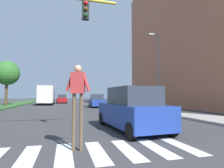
% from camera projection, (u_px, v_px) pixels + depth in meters
% --- Properties ---
extents(ground_plane, '(140.00, 140.00, 0.00)m').
position_uv_depth(ground_plane, '(67.00, 106.00, 26.74)').
color(ground_plane, '#38383A').
extents(crosswalk, '(6.75, 2.20, 0.01)m').
position_uv_depth(crosswalk, '(81.00, 153.00, 5.08)').
color(crosswalk, silver).
rests_on(crosswalk, ground_plane).
extents(tree_distant, '(3.51, 3.51, 6.42)m').
position_uv_depth(tree_distant, '(7.00, 73.00, 26.68)').
color(tree_distant, '#4C3823').
rests_on(tree_distant, median_strip).
extents(apartment_block_right, '(11.48, 31.49, 20.97)m').
position_uv_depth(apartment_block_right, '(215.00, 28.00, 24.34)').
color(apartment_block_right, '#B76B4C').
rests_on(apartment_block_right, ground_plane).
extents(sidewalk_right, '(3.00, 64.00, 0.15)m').
position_uv_depth(sidewalk_right, '(130.00, 106.00, 27.04)').
color(sidewalk_right, '#9E9991').
rests_on(sidewalk_right, ground_plane).
extents(street_lamp_right, '(1.02, 0.24, 7.50)m').
position_uv_depth(street_lamp_right, '(157.00, 64.00, 17.99)').
color(street_lamp_right, slate).
rests_on(street_lamp_right, sidewalk_right).
extents(pedestrian_performer, '(0.73, 0.35, 2.49)m').
position_uv_depth(pedestrian_performer, '(78.00, 93.00, 5.39)').
color(pedestrian_performer, brown).
rests_on(pedestrian_performer, ground_plane).
extents(suv_crossing, '(2.29, 4.73, 1.97)m').
position_uv_depth(suv_crossing, '(132.00, 110.00, 8.56)').
color(suv_crossing, navy).
rests_on(suv_crossing, ground_plane).
extents(sedan_midblock, '(1.94, 4.18, 1.72)m').
position_uv_depth(sedan_midblock, '(97.00, 101.00, 24.52)').
color(sedan_midblock, navy).
rests_on(sedan_midblock, ground_plane).
extents(sedan_distant, '(2.18, 4.57, 1.74)m').
position_uv_depth(sedan_distant, '(62.00, 99.00, 37.07)').
color(sedan_distant, maroon).
rests_on(sedan_distant, ground_plane).
extents(truck_box_delivery, '(2.40, 6.20, 3.10)m').
position_uv_depth(truck_box_delivery, '(47.00, 95.00, 30.61)').
color(truck_box_delivery, navy).
rests_on(truck_box_delivery, ground_plane).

